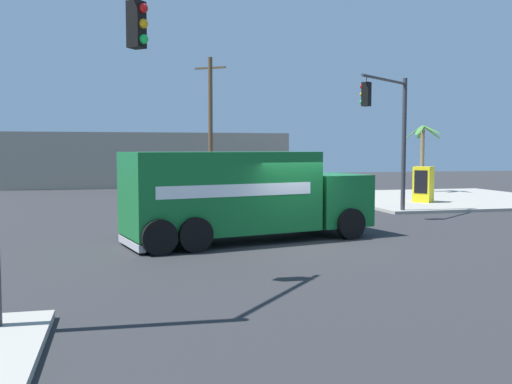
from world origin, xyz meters
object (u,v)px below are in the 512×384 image
object	(u,v)px
vending_machine_red	(423,184)
utility_pole	(210,123)
traffic_light_primary	(392,123)
delivery_truck	(242,195)
palm_tree_far	(423,147)
traffic_light_secondary	(49,70)

from	to	relation	value
vending_machine_red	utility_pole	world-z (taller)	utility_pole
traffic_light_primary	delivery_truck	bearing A→B (deg)	-145.66
vending_machine_red	palm_tree_far	distance (m)	7.70
delivery_truck	palm_tree_far	bearing A→B (deg)	46.28
delivery_truck	traffic_light_primary	bearing A→B (deg)	34.34
utility_pole	delivery_truck	bearing A→B (deg)	-96.23
traffic_light_secondary	vending_machine_red	distance (m)	23.72
traffic_light_secondary	palm_tree_far	distance (m)	30.77
traffic_light_secondary	vending_machine_red	size ratio (longest dim) A/B	3.40
traffic_light_primary	traffic_light_secondary	size ratio (longest dim) A/B	0.94
traffic_light_primary	utility_pole	distance (m)	16.28
traffic_light_primary	palm_tree_far	size ratio (longest dim) A/B	1.37
delivery_truck	traffic_light_primary	xyz separation A→B (m)	(7.71, 5.27, 2.55)
delivery_truck	palm_tree_far	xyz separation A→B (m)	(15.25, 15.95, 1.52)
delivery_truck	traffic_light_secondary	xyz separation A→B (m)	(-4.92, -7.24, 2.78)
delivery_truck	utility_pole	world-z (taller)	utility_pole
palm_tree_far	utility_pole	size ratio (longest dim) A/B	0.48
traffic_light_primary	utility_pole	xyz separation A→B (m)	(-5.46, 15.32, 0.59)
delivery_truck	utility_pole	xyz separation A→B (m)	(2.25, 20.59, 3.14)
traffic_light_primary	utility_pole	world-z (taller)	utility_pole
vending_machine_red	utility_pole	size ratio (longest dim) A/B	0.21
traffic_light_primary	vending_machine_red	size ratio (longest dim) A/B	3.19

